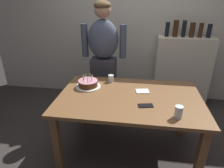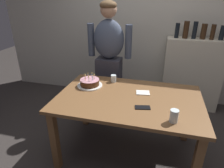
% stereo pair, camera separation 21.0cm
% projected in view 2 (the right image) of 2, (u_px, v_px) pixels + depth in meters
% --- Properties ---
extents(ground_plane, '(10.00, 10.00, 0.00)m').
position_uv_depth(ground_plane, '(126.00, 151.00, 2.35)').
color(ground_plane, '#332D2B').
extents(back_wall, '(5.20, 0.10, 2.60)m').
position_uv_depth(back_wall, '(147.00, 23.00, 3.18)').
color(back_wall, beige).
rests_on(back_wall, ground_plane).
extents(dining_table, '(1.50, 0.96, 0.74)m').
position_uv_depth(dining_table, '(128.00, 105.00, 2.09)').
color(dining_table, brown).
rests_on(dining_table, ground_plane).
extents(birthday_cake, '(0.29, 0.29, 0.15)m').
position_uv_depth(birthday_cake, '(90.00, 83.00, 2.28)').
color(birthday_cake, white).
rests_on(birthday_cake, dining_table).
extents(water_glass_near, '(0.07, 0.07, 0.09)m').
position_uv_depth(water_glass_near, '(113.00, 78.00, 2.39)').
color(water_glass_near, silver).
rests_on(water_glass_near, dining_table).
extents(water_glass_far, '(0.07, 0.07, 0.11)m').
position_uv_depth(water_glass_far, '(174.00, 116.00, 1.62)').
color(water_glass_far, silver).
rests_on(water_glass_far, dining_table).
extents(cell_phone, '(0.16, 0.10, 0.01)m').
position_uv_depth(cell_phone, '(143.00, 107.00, 1.85)').
color(cell_phone, black).
rests_on(cell_phone, dining_table).
extents(napkin_stack, '(0.16, 0.13, 0.01)m').
position_uv_depth(napkin_stack, '(143.00, 93.00, 2.13)').
color(napkin_stack, white).
rests_on(napkin_stack, dining_table).
extents(person_man_bearded, '(0.61, 0.27, 1.66)m').
position_uv_depth(person_man_bearded, '(109.00, 61.00, 2.71)').
color(person_man_bearded, '#33333D').
rests_on(person_man_bearded, ground_plane).
extents(shelf_cabinet, '(0.87, 0.30, 1.37)m').
position_uv_depth(shelf_cabinet, '(191.00, 73.00, 3.10)').
color(shelf_cabinet, beige).
rests_on(shelf_cabinet, ground_plane).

